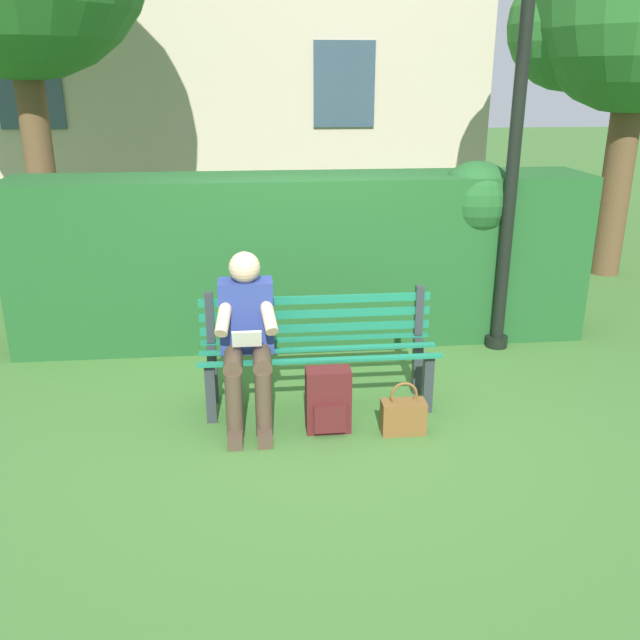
% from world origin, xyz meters
% --- Properties ---
extents(ground, '(60.00, 60.00, 0.00)m').
position_xyz_m(ground, '(0.00, 0.00, 0.00)').
color(ground, '#3D6B2D').
extents(park_bench, '(1.73, 0.48, 0.86)m').
position_xyz_m(park_bench, '(0.00, -0.07, 0.45)').
color(park_bench, '#2D3338').
rests_on(park_bench, ground).
extents(person_seated, '(0.44, 0.73, 1.20)m').
position_xyz_m(person_seated, '(0.51, 0.10, 0.64)').
color(person_seated, navy).
rests_on(person_seated, ground).
extents(hedge_backdrop, '(5.16, 0.86, 1.64)m').
position_xyz_m(hedge_backdrop, '(-0.05, -1.48, 0.80)').
color(hedge_backdrop, '#1E5123').
rests_on(hedge_backdrop, ground).
extents(backpack, '(0.31, 0.24, 0.46)m').
position_xyz_m(backpack, '(-0.03, 0.37, 0.22)').
color(backpack, '#4C1919').
rests_on(backpack, ground).
extents(handbag, '(0.30, 0.14, 0.38)m').
position_xyz_m(handbag, '(-0.54, 0.46, 0.13)').
color(handbag, brown).
rests_on(handbag, ground).
extents(tree_far, '(2.60, 2.48, 4.40)m').
position_xyz_m(tree_far, '(-3.86, -3.39, 3.09)').
color(tree_far, brown).
rests_on(tree_far, ground).
extents(lamp_post, '(0.25, 0.25, 3.69)m').
position_xyz_m(lamp_post, '(-1.75, -1.03, 2.10)').
color(lamp_post, black).
rests_on(lamp_post, ground).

